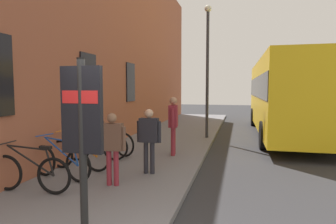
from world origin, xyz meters
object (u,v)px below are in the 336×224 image
Objects in this scene: city_bus at (286,93)px; bicycle_end_of_row at (97,147)px; bicycle_beside_lamp at (30,173)px; street_lamp at (208,60)px; pedestrian_by_facade at (112,142)px; bicycle_nearest_sign at (79,154)px; bicycle_far_end at (61,162)px; pedestrian_near_bus at (149,134)px; pedestrian_crossing_street at (173,120)px; transit_info_sign at (82,122)px; bicycle_mid_rack at (111,142)px.

bicycle_end_of_row is at bearing 138.70° from city_bus.
street_lamp is at bearing -20.07° from bicycle_beside_lamp.
bicycle_nearest_sign is at bearing 56.29° from pedestrian_by_facade.
bicycle_far_end is 0.98× the size of bicycle_nearest_sign.
bicycle_beside_lamp is 1.15× the size of pedestrian_near_bus.
pedestrian_crossing_street reaches higher than bicycle_beside_lamp.
bicycle_nearest_sign is (0.76, 0.00, 0.00)m from bicycle_far_end.
pedestrian_near_bus is at bearing 151.51° from city_bus.
city_bus reaches higher than transit_info_sign.
pedestrian_near_bus reaches higher than bicycle_far_end.
pedestrian_near_bus is (-2.01, 0.13, -0.14)m from pedestrian_crossing_street.
city_bus is at bearing -28.15° from pedestrian_by_facade.
bicycle_nearest_sign is 1.65m from pedestrian_by_facade.
city_bus is 9.68m from pedestrian_by_facade.
bicycle_mid_rack is 0.32× the size of street_lamp.
city_bus is 6.80m from pedestrian_crossing_street.
street_lamp reaches higher than bicycle_end_of_row.
transit_info_sign is 1.36× the size of pedestrian_crossing_street.
pedestrian_crossing_street reaches higher than bicycle_mid_rack.
bicycle_far_end is 7.34m from street_lamp.
bicycle_beside_lamp is 2.74m from transit_info_sign.
street_lamp is (6.41, -1.25, 2.23)m from pedestrian_by_facade.
pedestrian_crossing_street is (3.79, -1.99, 0.69)m from bicycle_beside_lamp.
transit_info_sign is (-1.44, -2.00, 1.21)m from bicycle_beside_lamp.
bicycle_mid_rack is 0.16× the size of city_bus.
street_lamp is at bearing -10.67° from pedestrian_crossing_street.
street_lamp is (3.40, -0.64, 2.08)m from pedestrian_crossing_street.
bicycle_end_of_row is 2.31m from pedestrian_by_facade.
city_bus is at bearing -37.46° from bicycle_nearest_sign.
bicycle_mid_rack is 1.12× the size of pedestrian_near_bus.
pedestrian_crossing_street is (1.18, -1.92, 0.69)m from bicycle_end_of_row.
bicycle_end_of_row is at bearing 121.60° from pedestrian_crossing_street.
pedestrian_crossing_street is at bearing -27.67° from bicycle_beside_lamp.
bicycle_beside_lamp and bicycle_end_of_row have the same top height.
bicycle_beside_lamp is 0.74× the size of transit_info_sign.
pedestrian_near_bus is (1.78, -1.86, 0.55)m from bicycle_beside_lamp.
street_lamp reaches higher than bicycle_nearest_sign.
bicycle_far_end is 10.33m from city_bus.
pedestrian_crossing_street is (0.42, -1.85, 0.69)m from bicycle_mid_rack.
pedestrian_crossing_street is at bearing -33.30° from bicycle_far_end.
transit_info_sign is 8.78m from street_lamp.
street_lamp reaches higher than city_bus.
bicycle_end_of_row is 4.64m from transit_info_sign.
bicycle_mid_rack is (0.76, -0.07, 0.00)m from bicycle_end_of_row.
city_bus is 1.97× the size of street_lamp.
bicycle_nearest_sign is at bearing -2.67° from bicycle_beside_lamp.
bicycle_nearest_sign is (1.64, -0.08, 0.00)m from bicycle_beside_lamp.
pedestrian_crossing_street is (2.14, -1.91, 0.69)m from bicycle_nearest_sign.
city_bus is (6.67, -5.86, 1.41)m from bicycle_end_of_row.
pedestrian_near_bus is at bearing -25.54° from pedestrian_by_facade.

